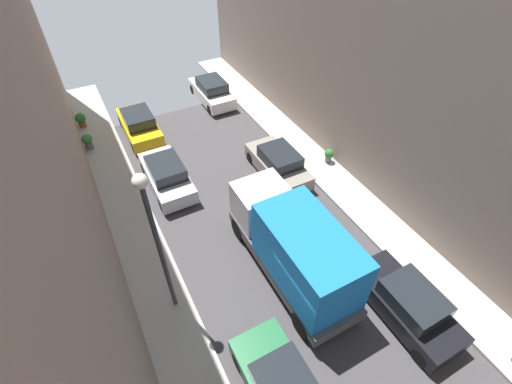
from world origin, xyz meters
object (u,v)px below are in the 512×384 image
(parked_car_right_3, at_px, (212,91))
(potted_plant_5, at_px, (81,119))
(parked_car_right_1, at_px, (407,304))
(parked_car_left_4, at_px, (139,125))
(potted_plant_4, at_px, (329,155))
(lamp_post, at_px, (155,232))
(parked_car_left_3, at_px, (167,175))
(parked_car_right_2, at_px, (278,164))
(potted_plant_2, at_px, (88,141))
(delivery_truck, at_px, (294,246))

(parked_car_right_3, height_order, potted_plant_5, parked_car_right_3)
(parked_car_right_1, height_order, parked_car_right_3, same)
(parked_car_left_4, relative_size, potted_plant_4, 5.37)
(potted_plant_5, relative_size, lamp_post, 0.14)
(parked_car_right_1, relative_size, parked_car_right_3, 1.00)
(parked_car_right_1, xyz_separation_m, potted_plant_4, (2.87, 8.58, -0.12))
(parked_car_left_3, height_order, parked_car_right_2, same)
(potted_plant_2, bearing_deg, parked_car_right_1, -62.28)
(parked_car_right_1, relative_size, potted_plant_5, 4.70)
(parked_car_right_1, height_order, parked_car_right_2, same)
(parked_car_right_2, bearing_deg, parked_car_right_1, -90.00)
(parked_car_right_3, bearing_deg, lamp_post, -118.34)
(parked_car_right_3, xyz_separation_m, delivery_truck, (-2.70, -14.40, 1.07))
(delivery_truck, relative_size, potted_plant_4, 8.44)
(parked_car_left_4, xyz_separation_m, parked_car_right_1, (5.40, -16.10, 0.00))
(parked_car_left_3, relative_size, parked_car_right_1, 1.00)
(lamp_post, bearing_deg, parked_car_right_3, 61.66)
(parked_car_left_3, relative_size, parked_car_left_4, 1.00)
(delivery_truck, relative_size, potted_plant_5, 7.38)
(parked_car_right_3, bearing_deg, delivery_truck, -100.62)
(parked_car_left_4, xyz_separation_m, potted_plant_5, (-2.96, 2.40, -0.07))
(parked_car_right_2, bearing_deg, potted_plant_5, 131.55)
(parked_car_left_4, distance_m, potted_plant_2, 2.99)
(parked_car_right_2, height_order, potted_plant_4, parked_car_right_2)
(parked_car_left_4, bearing_deg, parked_car_left_3, -90.00)
(parked_car_right_1, bearing_deg, potted_plant_2, 117.72)
(potted_plant_2, bearing_deg, potted_plant_5, 89.43)
(parked_car_right_1, height_order, delivery_truck, delivery_truck)
(potted_plant_5, bearing_deg, parked_car_right_3, -4.41)
(delivery_truck, bearing_deg, potted_plant_4, 42.57)
(potted_plant_4, distance_m, lamp_post, 11.62)
(parked_car_left_4, xyz_separation_m, potted_plant_2, (-2.98, -0.14, -0.06))
(parked_car_right_2, xyz_separation_m, parked_car_right_3, (0.00, 8.78, 0.00))
(parked_car_left_3, bearing_deg, potted_plant_4, -15.81)
(parked_car_right_3, xyz_separation_m, lamp_post, (-7.30, -13.54, 3.54))
(potted_plant_2, bearing_deg, parked_car_left_3, -59.37)
(parked_car_right_3, bearing_deg, parked_car_left_3, -127.90)
(parked_car_left_3, relative_size, parked_car_right_2, 1.00)
(parked_car_left_3, distance_m, potted_plant_4, 8.60)
(potted_plant_4, xyz_separation_m, potted_plant_5, (-11.23, 9.92, 0.05))
(potted_plant_2, bearing_deg, potted_plant_4, -33.25)
(parked_car_right_1, distance_m, delivery_truck, 4.51)
(parked_car_right_1, bearing_deg, delivery_truck, 128.00)
(parked_car_left_4, bearing_deg, parked_car_right_1, -71.46)
(parked_car_right_2, relative_size, potted_plant_4, 5.37)
(parked_car_left_4, bearing_deg, potted_plant_2, -177.25)
(parked_car_right_2, distance_m, lamp_post, 9.40)
(parked_car_left_3, height_order, lamp_post, lamp_post)
(parked_car_left_4, relative_size, lamp_post, 0.66)
(parked_car_left_4, xyz_separation_m, lamp_post, (-1.90, -11.78, 3.54))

